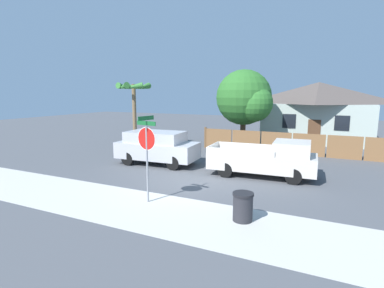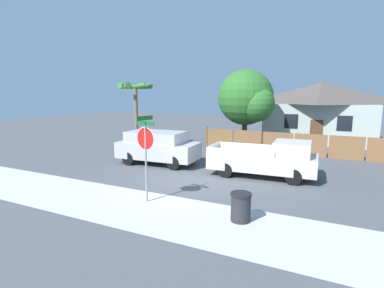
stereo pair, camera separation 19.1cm
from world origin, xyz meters
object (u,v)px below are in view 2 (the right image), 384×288
(house, at_px, (320,111))
(stop_sign, at_px, (146,144))
(orange_pickup, at_px, (267,159))
(trash_bin, at_px, (241,207))
(red_suv, at_px, (158,146))
(palm_tree, at_px, (135,92))
(oak_tree, at_px, (248,99))

(house, xyz_separation_m, stop_sign, (-4.69, -18.22, -0.38))
(orange_pickup, height_order, trash_bin, orange_pickup)
(house, height_order, red_suv, house)
(palm_tree, distance_m, stop_sign, 11.87)
(stop_sign, relative_size, trash_bin, 3.48)
(oak_tree, height_order, palm_tree, oak_tree)
(oak_tree, bearing_deg, trash_bin, -74.72)
(red_suv, bearing_deg, house, 56.16)
(orange_pickup, bearing_deg, house, 79.97)
(red_suv, bearing_deg, orange_pickup, -3.30)
(red_suv, bearing_deg, oak_tree, 65.48)
(palm_tree, bearing_deg, orange_pickup, -20.48)
(stop_sign, xyz_separation_m, trash_bin, (3.61, -0.12, -1.68))
(oak_tree, bearing_deg, house, 48.79)
(orange_pickup, bearing_deg, red_suv, 176.70)
(oak_tree, height_order, trash_bin, oak_tree)
(red_suv, xyz_separation_m, trash_bin, (6.50, -5.41, -0.54))
(palm_tree, bearing_deg, red_suv, -42.00)
(red_suv, distance_m, trash_bin, 8.47)
(stop_sign, bearing_deg, house, 84.66)
(oak_tree, bearing_deg, orange_pickup, -67.48)
(red_suv, distance_m, orange_pickup, 6.10)
(oak_tree, distance_m, stop_sign, 13.00)
(palm_tree, distance_m, orange_pickup, 11.59)
(oak_tree, bearing_deg, palm_tree, -153.01)
(orange_pickup, relative_size, stop_sign, 1.60)
(stop_sign, bearing_deg, red_suv, 127.78)
(red_suv, distance_m, stop_sign, 6.14)
(palm_tree, height_order, red_suv, palm_tree)
(red_suv, height_order, trash_bin, red_suv)
(palm_tree, relative_size, red_suv, 1.02)
(house, distance_m, palm_tree, 15.03)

